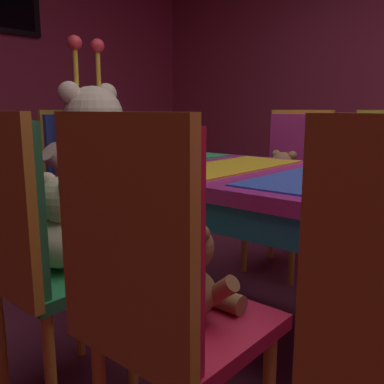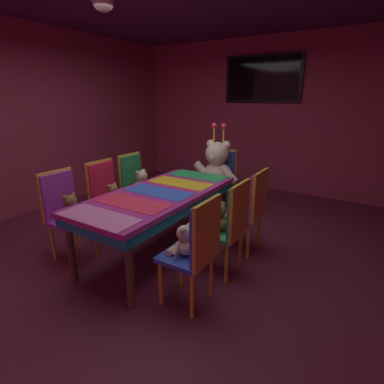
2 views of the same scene
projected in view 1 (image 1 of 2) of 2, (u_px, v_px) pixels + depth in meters
ground_plane at (310, 356)px, 1.73m from camera, size 7.90×7.90×0.00m
banquet_table at (320, 200)px, 1.60m from camera, size 0.90×2.02×0.75m
chair_left_1 at (150, 283)px, 0.97m from camera, size 0.42×0.41×0.98m
teddy_left_1 at (190, 276)px, 1.08m from camera, size 0.21×0.28×0.26m
chair_left_2 at (25, 238)px, 1.32m from camera, size 0.42×0.41×0.98m
teddy_left_2 at (66, 228)px, 1.43m from camera, size 0.27×0.34×0.32m
teddy_right_1 at (376, 190)px, 2.17m from camera, size 0.24×0.31×0.29m
chair_right_2 at (293, 174)px, 2.63m from camera, size 0.42×0.41×0.98m
teddy_right_2 at (282, 179)px, 2.52m from camera, size 0.24×0.31×0.29m
throne_chair at (80, 174)px, 2.60m from camera, size 0.41×0.42×0.98m
king_teddy_bear at (96, 150)px, 2.46m from camera, size 0.72×0.56×0.93m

